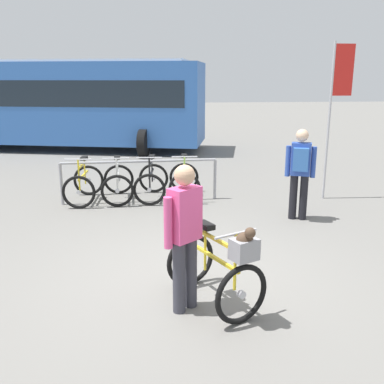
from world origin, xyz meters
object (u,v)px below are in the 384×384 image
Objects in this scene: featured_bicycle at (220,267)px; racked_bike_black at (152,182)px; pedestrian_with_backpack at (300,169)px; person_with_featured_bike at (185,232)px; racked_bike_lime at (184,181)px; racked_bike_white at (118,183)px; banner_flag at (338,92)px; bus_distant at (61,100)px; racked_bike_yellow at (84,184)px.

racked_bike_black is at bearing 98.79° from featured_bicycle.
person_with_featured_bike is at bearing -128.16° from pedestrian_with_backpack.
person_with_featured_bike and pedestrian_with_backpack have the same top height.
person_with_featured_bike reaches higher than racked_bike_lime.
racked_bike_lime is (1.40, 0.05, 0.00)m from racked_bike_white.
racked_bike_black is 0.70× the size of pedestrian_with_backpack.
banner_flag is (1.16, 1.32, 1.29)m from pedestrian_with_backpack.
person_with_featured_bike reaches higher than racked_bike_black.
bus_distant is 3.22× the size of banner_flag.
bus_distant is at bearing 118.47° from racked_bike_lime.
racked_bike_white is 3.74m from pedestrian_with_backpack.
racked_bike_white and racked_bike_lime have the same top height.
racked_bike_yellow is at bearing 110.77° from person_with_featured_bike.
banner_flag is (6.87, -7.34, 0.49)m from bus_distant.
racked_bike_lime is (2.10, 0.08, 0.00)m from racked_bike_yellow.
pedestrian_with_backpack is (3.32, -1.62, 0.57)m from racked_bike_white.
person_with_featured_bike is (-0.39, 0.01, 0.42)m from featured_bicycle.
pedestrian_with_backpack is at bearing 51.84° from person_with_featured_bike.
racked_bike_yellow is 4.87m from person_with_featured_bike.
racked_bike_black is 0.91× the size of featured_bicycle.
racked_bike_white is 0.98× the size of racked_bike_lime.
person_with_featured_bike is 12.10m from bus_distant.
racked_bike_lime is at bearing 173.40° from banner_flag.
banner_flag is at bearing 54.18° from featured_bicycle.
featured_bicycle is 3.54m from pedestrian_with_backpack.
pedestrian_with_backpack is 2.18m from banner_flag.
person_with_featured_bike is 0.51× the size of banner_flag.
pedestrian_with_backpack is at bearing -56.58° from bus_distant.
pedestrian_with_backpack is at bearing -21.57° from racked_bike_yellow.
banner_flag is (3.07, 4.26, 1.74)m from featured_bicycle.
racked_bike_white is at bearing -177.76° from racked_bike_lime.
pedestrian_with_backpack is (2.31, 2.94, 0.03)m from person_with_featured_bike.
banner_flag is at bearing -46.89° from bus_distant.
banner_flag reaches higher than racked_bike_white.
featured_bicycle is at bearing -81.21° from racked_bike_black.
racked_bike_lime is 4.62m from featured_bicycle.
featured_bicycle is at bearing -71.88° from bus_distant.
racked_bike_black is 3.15m from pedestrian_with_backpack.
racked_bike_lime is 0.90× the size of featured_bicycle.
bus_distant is at bearing 108.12° from featured_bicycle.
racked_bike_yellow is 0.91× the size of featured_bicycle.
pedestrian_with_backpack is 10.40m from bus_distant.
racked_bike_black is 0.70m from racked_bike_lime.
racked_bike_yellow is 1.03× the size of racked_bike_white.
pedestrian_with_backpack is 0.16× the size of bus_distant.
racked_bike_black is 1.01× the size of racked_bike_lime.
racked_bike_lime is 0.11× the size of bus_distant.
pedestrian_with_backpack is 0.51× the size of banner_flag.
racked_bike_white is 0.11× the size of bus_distant.
bus_distant reaches higher than featured_bicycle.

